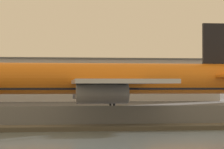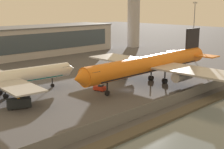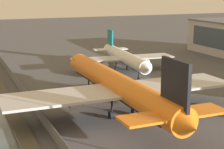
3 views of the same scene
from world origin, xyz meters
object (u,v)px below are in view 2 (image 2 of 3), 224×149
Objects in this scene: passenger_jet_white_teal at (9,78)px; baggage_tug at (100,88)px; cargo_jet_orange at (153,64)px; ops_van at (18,103)px; apron_light_mast_apron_west at (194,27)px.

baggage_tug is at bearing -34.38° from passenger_jet_white_teal.
cargo_jet_orange is at bearing -15.75° from baggage_tug.
ops_van is 0.23× the size of apron_light_mast_apron_west.
cargo_jet_orange is 10.03× the size of ops_van.
passenger_jet_white_teal is at bearing 145.62° from baggage_tug.
apron_light_mast_apron_west is at bearing 9.78° from baggage_tug.
apron_light_mast_apron_west is (65.33, 11.27, 12.47)m from baggage_tug.
apron_light_mast_apron_west is at bearing -1.29° from passenger_jet_white_teal.
baggage_tug is 22.89m from ops_van.
baggage_tug is (-16.79, 4.73, -4.97)m from cargo_jet_orange.
cargo_jet_orange reaches higher than baggage_tug.
apron_light_mast_apron_west is (88.12, 9.15, 12.00)m from ops_van.
apron_light_mast_apron_west reaches higher than ops_van.
apron_light_mast_apron_west is (48.54, 16.00, 7.50)m from cargo_jet_orange.
passenger_jet_white_teal is (-36.04, 17.90, -1.30)m from cargo_jet_orange.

